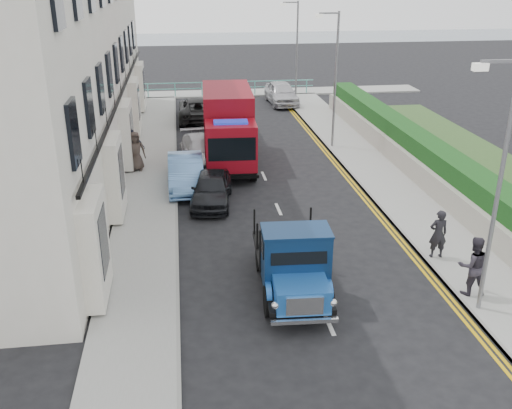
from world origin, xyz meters
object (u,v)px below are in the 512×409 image
(parked_car_front, at_px, (212,188))
(pedestrian_east_near, at_px, (438,234))
(bedford_lorry, at_px, (294,267))
(lamp_near, at_px, (496,177))
(lamp_mid, at_px, (334,73))
(lamp_far, at_px, (295,48))
(red_lorry, at_px, (228,126))

(parked_car_front, distance_m, pedestrian_east_near, 9.17)
(bedford_lorry, height_order, parked_car_front, bedford_lorry)
(lamp_near, bearing_deg, parked_car_front, 126.98)
(lamp_mid, bearing_deg, lamp_near, -90.00)
(lamp_far, bearing_deg, parked_car_front, -111.74)
(lamp_far, distance_m, parked_car_front, 18.60)
(lamp_near, height_order, lamp_far, same)
(lamp_near, relative_size, lamp_mid, 1.00)
(lamp_near, bearing_deg, lamp_mid, 90.00)
(lamp_far, relative_size, pedestrian_east_near, 4.23)
(lamp_far, xyz_separation_m, pedestrian_east_near, (0.22, -22.92, -3.05))
(lamp_mid, bearing_deg, parked_car_front, -134.07)
(lamp_near, distance_m, lamp_mid, 16.00)
(lamp_near, xyz_separation_m, parked_car_front, (-6.78, 9.00, -3.34))
(lamp_near, xyz_separation_m, bedford_lorry, (-4.88, 1.35, -2.96))
(pedestrian_east_near, bearing_deg, bedford_lorry, 20.67)
(lamp_mid, relative_size, red_lorry, 1.03)
(lamp_far, bearing_deg, lamp_mid, -90.00)
(lamp_near, relative_size, bedford_lorry, 1.44)
(bedford_lorry, relative_size, red_lorry, 0.71)
(red_lorry, bearing_deg, pedestrian_east_near, -59.90)
(parked_car_front, relative_size, pedestrian_east_near, 2.32)
(lamp_far, height_order, bedford_lorry, lamp_far)
(lamp_mid, bearing_deg, bedford_lorry, -108.40)
(bedford_lorry, distance_m, pedestrian_east_near, 5.39)
(lamp_near, relative_size, parked_car_front, 1.83)
(lamp_far, xyz_separation_m, bedford_lorry, (-4.88, -24.65, -2.96))
(lamp_mid, distance_m, parked_car_front, 10.30)
(red_lorry, relative_size, pedestrian_east_near, 4.13)
(lamp_near, relative_size, red_lorry, 1.03)
(lamp_mid, relative_size, parked_car_front, 1.83)
(bedford_lorry, bearing_deg, pedestrian_east_near, 21.70)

